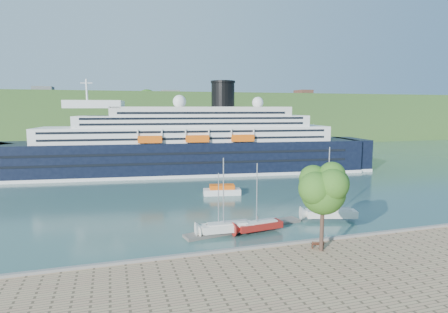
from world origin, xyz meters
TOP-DOWN VIEW (x-y plane):
  - ground at (0.00, 0.00)m, footprint 400.00×400.00m
  - far_hillside at (0.00, 145.00)m, footprint 400.00×50.00m
  - quay_coping at (0.00, -0.20)m, footprint 220.00×0.50m
  - cruise_ship at (-0.54, 57.38)m, footprint 108.28×28.37m
  - park_bench at (4.42, -2.22)m, footprint 1.57×1.07m
  - promenade_tree at (4.46, -2.93)m, footprint 6.56×6.56m
  - floating_pontoon at (-0.11, 9.38)m, footprint 18.18×5.63m
  - sailboat_white_near at (-3.22, 7.91)m, footprint 7.84×2.58m
  - sailboat_red at (1.33, 7.61)m, footprint 7.30×2.85m
  - sailboat_white_far at (13.73, 9.45)m, footprint 8.58×4.63m
  - tender_launch at (2.81, 30.63)m, footprint 7.66×3.77m
  - sailboat_extra at (-3.87, 8.56)m, footprint 6.42×3.10m

SIDE VIEW (x-z plane):
  - ground at x=0.00m, z-range 0.00..0.00m
  - floating_pontoon at x=-0.11m, z-range 0.00..0.40m
  - tender_launch at x=2.81m, z-range 0.00..2.03m
  - quay_coping at x=0.00m, z-range 1.00..1.30m
  - park_bench at x=4.42m, z-range 1.00..1.93m
  - sailboat_extra at x=-3.87m, z-range 0.00..8.00m
  - sailboat_red at x=1.33m, z-range 0.00..9.18m
  - sailboat_white_near at x=-3.22m, z-range 0.00..9.98m
  - sailboat_white_far at x=13.73m, z-range 0.00..10.69m
  - promenade_tree at x=4.46m, z-range 1.00..11.86m
  - far_hillside at x=0.00m, z-range 0.00..24.00m
  - cruise_ship at x=-0.54m, z-range 0.00..24.07m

